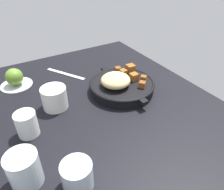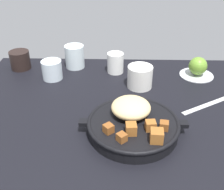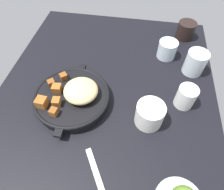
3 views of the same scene
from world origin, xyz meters
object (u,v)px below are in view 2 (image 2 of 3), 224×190
water_glass_tall (74,57)px  coffee_mug_dark (19,60)px  butter_knife (206,105)px  ceramic_mug_white (139,77)px  water_glass_short (51,70)px  white_creamer_pitcher (114,63)px  cast_iron_skillet (131,123)px  red_apple (197,66)px

water_glass_tall → coffee_mug_dark: 21.71cm
butter_knife → ceramic_mug_white: size_ratio=2.30×
butter_knife → ceramic_mug_white: ceramic_mug_white is taller
water_glass_short → coffee_mug_dark: bearing=150.5°
white_creamer_pitcher → coffee_mug_dark: bearing=176.6°
butter_knife → water_glass_short: 56.11cm
butter_knife → white_creamer_pitcher: size_ratio=2.59×
white_creamer_pitcher → water_glass_tall: bearing=165.6°
cast_iron_skillet → water_glass_tall: bearing=118.0°
butter_knife → white_creamer_pitcher: bearing=111.3°
ceramic_mug_white → red_apple: bearing=22.2°
coffee_mug_dark → ceramic_mug_white: size_ratio=0.89×
coffee_mug_dark → ceramic_mug_white: bearing=-16.3°
red_apple → butter_knife: size_ratio=0.34×
butter_knife → coffee_mug_dark: coffee_mug_dark is taller
butter_knife → red_apple: bearing=55.1°
butter_knife → water_glass_short: water_glass_short is taller
water_glass_tall → water_glass_short: 12.40cm
water_glass_tall → red_apple: bearing=-7.7°
water_glass_short → ceramic_mug_white: (32.30, -5.49, 0.39)cm
water_glass_tall → cast_iron_skillet: bearing=-62.0°
ceramic_mug_white → water_glass_tall: bearing=148.2°
cast_iron_skillet → ceramic_mug_white: (3.35, 25.55, 0.97)cm
red_apple → water_glass_short: size_ratio=0.91×
cast_iron_skillet → water_glass_short: (-28.95, 31.04, 0.59)cm
red_apple → water_glass_short: 54.86cm
cast_iron_skillet → ceramic_mug_white: bearing=82.5°
cast_iron_skillet → white_creamer_pitcher: 37.38cm
white_creamer_pitcher → butter_knife: bearing=-37.6°
cast_iron_skillet → butter_knife: size_ratio=1.48×
water_glass_short → white_creamer_pitcher: size_ratio=0.96×
red_apple → ceramic_mug_white: bearing=-157.8°
cast_iron_skillet → water_glass_tall: (-21.85, 41.16, 1.58)cm
red_apple → white_creamer_pitcher: size_ratio=0.88×
coffee_mug_dark → white_creamer_pitcher: 38.06cm
butter_knife → coffee_mug_dark: size_ratio=2.60×
red_apple → white_creamer_pitcher: 31.33cm
cast_iron_skillet → white_creamer_pitcher: cast_iron_skillet is taller
coffee_mug_dark → red_apple: bearing=-3.7°
water_glass_short → coffee_mug_dark: 16.66cm
white_creamer_pitcher → ceramic_mug_white: (8.82, -11.42, 0.02)cm
red_apple → water_glass_short: red_apple is taller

